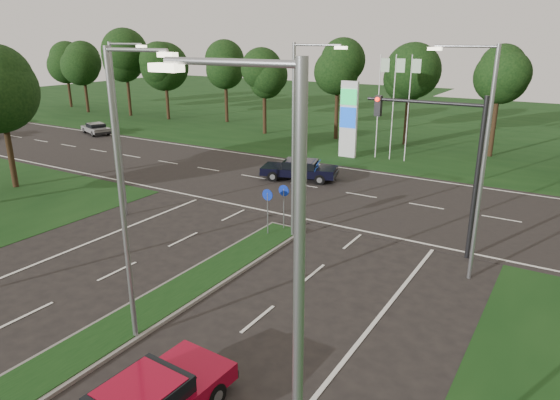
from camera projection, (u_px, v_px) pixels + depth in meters
The scene contains 15 objects.
verge_far at pixel (461, 123), 56.09m from camera, with size 160.00×50.00×0.02m, color black.
cross_road at pixel (346, 193), 30.99m from camera, with size 160.00×12.00×0.02m, color black.
median_kerb at pixel (66, 361), 14.78m from camera, with size 2.00×26.00×0.12m, color slate.
streetlight_median_near at pixel (125, 188), 14.34m from camera, with size 2.53×0.22×9.00m.
streetlight_median_far at pixel (297, 134), 22.44m from camera, with size 2.53×0.22×9.00m.
streetlight_left_far at pixel (120, 122), 25.45m from camera, with size 2.53×0.22×9.00m.
streetlight_right_far at pixel (479, 154), 18.55m from camera, with size 2.53×0.22×9.00m.
streetlight_right_near at pixel (286, 337), 7.22m from camera, with size 2.53×0.22×9.00m.
traffic_signal at pixel (447, 150), 21.10m from camera, with size 5.10×0.42×7.00m.
median_signs at pixel (283, 199), 24.30m from camera, with size 1.16×1.76×2.38m.
gas_pylon at pixel (351, 117), 39.21m from camera, with size 5.80×1.26×8.00m.
tree_left_far at pixel (6, 92), 29.85m from camera, with size 5.20×5.20×8.86m.
treeline_far at pixel (430, 67), 41.72m from camera, with size 6.00×6.00×9.90m.
navy_sedan at pixel (300, 169), 33.63m from camera, with size 5.34×3.39×1.36m.
far_car_a at pixel (96, 128), 49.47m from camera, with size 4.21×2.86×1.12m.
Camera 1 is at (11.99, -3.37, 9.21)m, focal length 32.00 mm.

